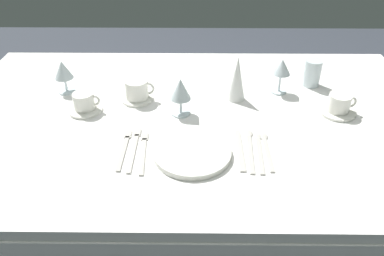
% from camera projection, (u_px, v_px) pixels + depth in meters
% --- Properties ---
extents(ground_plane, '(6.00, 6.00, 0.00)m').
position_uv_depth(ground_plane, '(193.00, 246.00, 1.80)').
color(ground_plane, '#383D47').
extents(dining_table, '(1.80, 1.11, 0.74)m').
position_uv_depth(dining_table, '(193.00, 132.00, 1.43)').
color(dining_table, white).
rests_on(dining_table, ground).
extents(dinner_plate, '(0.24, 0.24, 0.02)m').
position_uv_depth(dinner_plate, '(192.00, 153.00, 1.18)').
color(dinner_plate, white).
rests_on(dinner_plate, dining_table).
extents(fork_outer, '(0.03, 0.21, 0.00)m').
position_uv_depth(fork_outer, '(143.00, 151.00, 1.20)').
color(fork_outer, beige).
rests_on(fork_outer, dining_table).
extents(fork_inner, '(0.02, 0.23, 0.00)m').
position_uv_depth(fork_inner, '(134.00, 148.00, 1.21)').
color(fork_inner, beige).
rests_on(fork_inner, dining_table).
extents(fork_salad, '(0.02, 0.21, 0.00)m').
position_uv_depth(fork_salad, '(124.00, 148.00, 1.21)').
color(fork_salad, beige).
rests_on(fork_salad, dining_table).
extents(dinner_knife, '(0.02, 0.21, 0.00)m').
position_uv_depth(dinner_knife, '(240.00, 151.00, 1.20)').
color(dinner_knife, beige).
rests_on(dinner_knife, dining_table).
extents(spoon_soup, '(0.03, 0.23, 0.01)m').
position_uv_depth(spoon_soup, '(250.00, 145.00, 1.22)').
color(spoon_soup, beige).
rests_on(spoon_soup, dining_table).
extents(spoon_dessert, '(0.03, 0.21, 0.01)m').
position_uv_depth(spoon_dessert, '(259.00, 147.00, 1.22)').
color(spoon_dessert, beige).
rests_on(spoon_dessert, dining_table).
extents(spoon_tea, '(0.03, 0.20, 0.01)m').
position_uv_depth(spoon_tea, '(266.00, 146.00, 1.22)').
color(spoon_tea, beige).
rests_on(spoon_tea, dining_table).
extents(saucer_left, '(0.13, 0.13, 0.01)m').
position_uv_depth(saucer_left, '(337.00, 112.00, 1.39)').
color(saucer_left, white).
rests_on(saucer_left, dining_table).
extents(coffee_cup_left, '(0.10, 0.08, 0.06)m').
position_uv_depth(coffee_cup_left, '(340.00, 103.00, 1.37)').
color(coffee_cup_left, white).
rests_on(coffee_cup_left, saucer_left).
extents(saucer_right, '(0.12, 0.12, 0.01)m').
position_uv_depth(saucer_right, '(85.00, 110.00, 1.40)').
color(saucer_right, white).
rests_on(saucer_right, dining_table).
extents(coffee_cup_right, '(0.10, 0.08, 0.06)m').
position_uv_depth(coffee_cup_right, '(84.00, 101.00, 1.38)').
color(coffee_cup_right, white).
rests_on(coffee_cup_right, saucer_right).
extents(saucer_far, '(0.12, 0.12, 0.01)m').
position_uv_depth(saucer_far, '(138.00, 99.00, 1.47)').
color(saucer_far, white).
rests_on(saucer_far, dining_table).
extents(coffee_cup_far, '(0.11, 0.09, 0.07)m').
position_uv_depth(coffee_cup_far, '(137.00, 89.00, 1.44)').
color(coffee_cup_far, white).
rests_on(coffee_cup_far, saucer_far).
extents(wine_glass_centre, '(0.07, 0.07, 0.14)m').
position_uv_depth(wine_glass_centre, '(282.00, 69.00, 1.46)').
color(wine_glass_centre, silver).
rests_on(wine_glass_centre, dining_table).
extents(wine_glass_left, '(0.07, 0.07, 0.14)m').
position_uv_depth(wine_glass_left, '(181.00, 90.00, 1.34)').
color(wine_glass_left, silver).
rests_on(wine_glass_left, dining_table).
extents(wine_glass_right, '(0.07, 0.07, 0.13)m').
position_uv_depth(wine_glass_right, '(63.00, 71.00, 1.47)').
color(wine_glass_right, silver).
rests_on(wine_glass_right, dining_table).
extents(drink_tumbler, '(0.07, 0.07, 0.11)m').
position_uv_depth(drink_tumbler, '(312.00, 73.00, 1.54)').
color(drink_tumbler, silver).
rests_on(drink_tumbler, dining_table).
extents(napkin_folded, '(0.07, 0.07, 0.18)m').
position_uv_depth(napkin_folded, '(237.00, 78.00, 1.43)').
color(napkin_folded, white).
rests_on(napkin_folded, dining_table).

